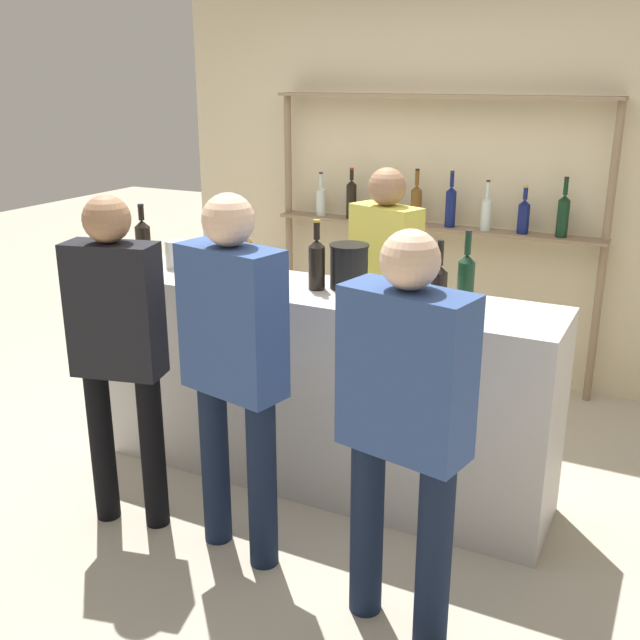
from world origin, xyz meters
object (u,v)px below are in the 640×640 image
object	(u,v)px
counter_bottle_1	(244,254)
cork_jar	(176,254)
counter_bottle_5	(143,244)
server_behind_counter	(384,283)
wine_glass	(430,272)
ice_bucket	(349,266)
customer_left	(117,339)
counter_bottle_2	(439,287)
counter_bottle_3	(224,246)
customer_center	(234,355)
counter_bottle_4	(466,276)
customer_right	(404,413)
counter_bottle_0	(317,263)

from	to	relation	value
counter_bottle_1	cork_jar	size ratio (longest dim) A/B	2.12
counter_bottle_5	server_behind_counter	bearing A→B (deg)	33.79
wine_glass	ice_bucket	size ratio (longest dim) A/B	0.73
counter_bottle_5	customer_left	distance (m)	0.80
counter_bottle_1	counter_bottle_2	bearing A→B (deg)	-7.68
counter_bottle_3	customer_left	size ratio (longest dim) A/B	0.22
counter_bottle_3	customer_center	xyz separation A→B (m)	(0.59, -0.83, -0.23)
wine_glass	ice_bucket	distance (m)	0.40
counter_bottle_1	counter_bottle_4	xyz separation A→B (m)	(1.13, 0.08, 0.00)
server_behind_counter	customer_left	distance (m)	1.55
counter_bottle_1	counter_bottle_4	distance (m)	1.14
cork_jar	customer_left	bearing A→B (deg)	-71.49
counter_bottle_5	customer_right	xyz separation A→B (m)	(1.76, -0.76, -0.28)
cork_jar	customer_left	xyz separation A→B (m)	(0.26, -0.79, -0.19)
counter_bottle_0	counter_bottle_2	world-z (taller)	counter_bottle_0
customer_left	server_behind_counter	bearing A→B (deg)	-40.89
counter_bottle_0	customer_center	world-z (taller)	customer_center
customer_right	counter_bottle_3	bearing A→B (deg)	66.58
counter_bottle_0	cork_jar	size ratio (longest dim) A/B	2.34
counter_bottle_4	cork_jar	xyz separation A→B (m)	(-1.58, -0.06, -0.05)
counter_bottle_1	customer_center	xyz separation A→B (m)	(0.41, -0.74, -0.22)
counter_bottle_2	server_behind_counter	world-z (taller)	server_behind_counter
server_behind_counter	customer_right	bearing A→B (deg)	44.34
cork_jar	customer_right	distance (m)	1.89
counter_bottle_4	counter_bottle_5	size ratio (longest dim) A/B	0.95
counter_bottle_0	wine_glass	size ratio (longest dim) A/B	2.17
counter_bottle_4	wine_glass	world-z (taller)	counter_bottle_4
counter_bottle_0	cork_jar	bearing A→B (deg)	177.03
counter_bottle_1	ice_bucket	world-z (taller)	counter_bottle_1
ice_bucket	wine_glass	bearing A→B (deg)	6.32
counter_bottle_1	customer_left	world-z (taller)	customer_left
customer_right	customer_left	world-z (taller)	customer_left
counter_bottle_3	customer_right	distance (m)	1.71
server_behind_counter	customer_left	bearing A→B (deg)	-7.40
counter_bottle_0	counter_bottle_4	distance (m)	0.71
cork_jar	customer_right	size ratio (longest dim) A/B	0.09
wine_glass	ice_bucket	bearing A→B (deg)	-173.68
counter_bottle_5	wine_glass	bearing A→B (deg)	8.23
counter_bottle_2	counter_bottle_3	distance (m)	1.29
counter_bottle_3	server_behind_counter	world-z (taller)	server_behind_counter
customer_center	customer_left	xyz separation A→B (m)	(-0.59, -0.03, -0.02)
counter_bottle_4	server_behind_counter	world-z (taller)	server_behind_counter
counter_bottle_2	counter_bottle_3	world-z (taller)	counter_bottle_3
customer_right	customer_left	distance (m)	1.39
server_behind_counter	counter_bottle_2	bearing A→B (deg)	55.94
counter_bottle_0	customer_left	size ratio (longest dim) A/B	0.22
counter_bottle_1	counter_bottle_3	bearing A→B (deg)	153.50
cork_jar	customer_right	xyz separation A→B (m)	(1.65, -0.89, -0.21)
counter_bottle_3	customer_right	size ratio (longest dim) A/B	0.22
counter_bottle_3	customer_left	world-z (taller)	customer_left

